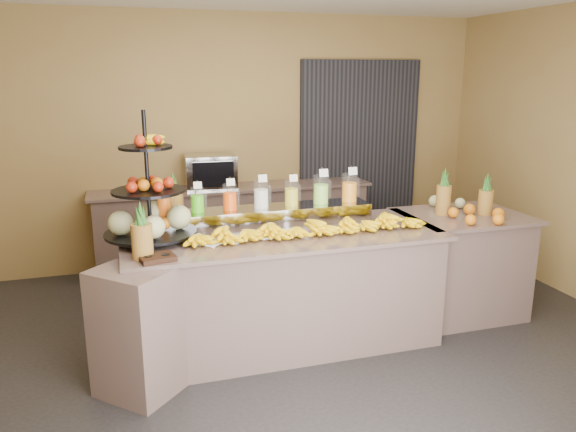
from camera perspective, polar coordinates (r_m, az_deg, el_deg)
name	(u,v)px	position (r m, az deg, el deg)	size (l,w,h in m)	color
ground	(295,358)	(4.50, 0.75, -14.23)	(6.00, 6.00, 0.00)	black
room_envelope	(289,107)	(4.77, 0.06, 11.01)	(6.04, 5.02, 2.82)	olive
buffet_counter	(272,292)	(4.50, -1.66, -7.70)	(2.75, 1.25, 0.93)	#A27E75
right_counter	(460,264)	(5.35, 17.05, -4.66)	(1.08, 0.88, 0.93)	#A27E75
back_ledge	(235,227)	(6.36, -5.45, -1.08)	(3.10, 0.55, 0.93)	#A27E75
pitcher_tray	(261,216)	(4.62, -2.72, -0.05)	(1.85, 0.30, 0.15)	gray
juice_pitcher_orange_a	(164,204)	(4.46, -12.49, 1.24)	(0.11, 0.11, 0.26)	silver
juice_pitcher_green	(197,201)	(4.49, -9.19, 1.49)	(0.11, 0.11, 0.26)	silver
juice_pitcher_orange_b	(230,199)	(4.53, -5.93, 1.77)	(0.11, 0.12, 0.28)	silver
juice_pitcher_milk	(261,196)	(4.58, -2.75, 2.06)	(0.12, 0.13, 0.29)	silver
juice_pitcher_lemon	(291,194)	(4.65, 0.36, 2.21)	(0.12, 0.12, 0.28)	silver
juice_pitcher_lime	(321,191)	(4.73, 3.36, 2.54)	(0.13, 0.13, 0.31)	silver
juice_pitcher_orange_c	(349,189)	(4.83, 6.26, 2.72)	(0.13, 0.14, 0.32)	silver
banana_heap	(309,226)	(4.38, 2.14, -1.00)	(1.95, 0.18, 0.16)	yellow
fruit_stand	(156,208)	(4.31, -13.25, 0.81)	(0.74, 0.74, 0.97)	black
condiment_caddy	(157,258)	(3.88, -13.15, -4.17)	(0.23, 0.17, 0.03)	black
pineapple_left_a	(142,237)	(3.91, -14.61, -2.11)	(0.14, 0.14, 0.40)	brown
pineapple_left_b	(174,205)	(4.66, -11.52, 1.06)	(0.16, 0.16, 0.46)	brown
right_fruit_pile	(469,208)	(5.12, 17.94, 0.77)	(0.50, 0.48, 0.26)	brown
oven_warmer	(210,171)	(6.18, -7.90, 4.50)	(0.54, 0.38, 0.36)	gray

